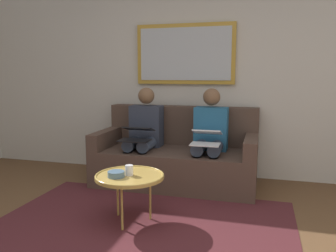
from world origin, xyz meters
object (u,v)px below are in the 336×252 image
coffee_table (130,177)px  laptop_white (206,137)px  framed_mirror (185,54)px  laptop_black (137,134)px  person_left (210,135)px  bowl (116,174)px  couch (177,157)px  person_right (144,132)px  cup (129,170)px

coffee_table → laptop_white: bearing=-120.1°
framed_mirror → laptop_black: bearing=60.3°
coffee_table → person_left: (-0.53, -1.15, 0.20)m
framed_mirror → laptop_white: bearing=119.7°
person_left → laptop_white: 0.24m
laptop_black → framed_mirror: bearing=-119.7°
framed_mirror → laptop_black: size_ratio=3.60×
bowl → couch: bearing=-99.6°
person_right → laptop_white: bearing=163.2°
person_right → laptop_black: person_right is taller
person_right → laptop_black: 0.24m
framed_mirror → bowl: (0.22, 1.68, -1.10)m
person_left → person_right: same height
couch → laptop_white: couch is taller
cup → person_left: bearing=-114.8°
framed_mirror → person_left: 1.12m
cup → person_left: (-0.53, -1.15, 0.14)m
framed_mirror → cup: (0.13, 1.60, -1.08)m
person_left → coffee_table: bearing=65.4°
laptop_white → person_right: bearing=-16.8°
framed_mirror → cup: framed_mirror is taller
person_left → laptop_black: size_ratio=3.25×
laptop_black → laptop_white: bearing=-179.9°
coffee_table → bowl: bowl is taller
coffee_table → laptop_white: laptop_white is taller
coffee_table → cup: 0.06m
framed_mirror → laptop_black: (0.40, 0.70, -0.92)m
bowl → laptop_white: size_ratio=0.42×
couch → cup: (0.13, 1.22, 0.16)m
couch → laptop_white: 0.59m
framed_mirror → person_right: 1.12m
couch → coffee_table: 1.23m
couch → laptop_white: bearing=142.2°
couch → cup: couch is taller
person_left → laptop_black: (0.80, 0.24, 0.02)m
framed_mirror → cup: size_ratio=14.01×
laptop_black → couch: bearing=-142.0°
framed_mirror → person_right: size_ratio=1.11×
bowl → person_right: (0.18, -1.23, 0.16)m
framed_mirror → bowl: size_ratio=8.60×
bowl → cup: bearing=-138.8°
couch → laptop_black: size_ratio=5.35×
couch → framed_mirror: (0.00, -0.39, 1.24)m
coffee_table → laptop_black: bearing=-73.3°
person_left → framed_mirror: bearing=-48.9°
cup → coffee_table: bearing=162.4°
cup → laptop_black: bearing=-73.5°
couch → person_right: bearing=9.7°
laptop_white → laptop_black: size_ratio=1.00×
couch → cup: bearing=83.9°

